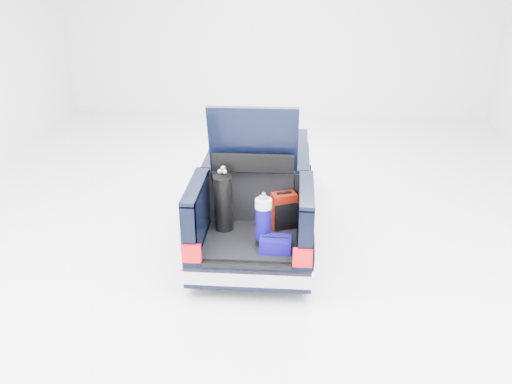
# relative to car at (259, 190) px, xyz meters

# --- Properties ---
(ground) EXTENTS (14.00, 14.00, 0.00)m
(ground) POSITION_rel_car_xyz_m (0.00, -0.11, -0.67)
(ground) COLOR white
(ground) RESTS_ON ground
(car) EXTENTS (1.87, 4.65, 2.47)m
(car) POSITION_rel_car_xyz_m (0.00, 0.00, 0.00)
(car) COLOR black
(car) RESTS_ON ground
(red_suitcase) EXTENTS (0.41, 0.35, 0.58)m
(red_suitcase) POSITION_rel_car_xyz_m (0.46, -1.19, 0.20)
(red_suitcase) COLOR #6C0D03
(red_suitcase) RESTS_ON car
(black_golf_bag) EXTENTS (0.28, 0.37, 1.00)m
(black_golf_bag) POSITION_rel_car_xyz_m (-0.42, -1.34, 0.38)
(black_golf_bag) COLOR black
(black_golf_bag) RESTS_ON car
(blue_golf_bag) EXTENTS (0.25, 0.25, 0.79)m
(blue_golf_bag) POSITION_rel_car_xyz_m (0.19, -1.72, 0.28)
(blue_golf_bag) COLOR black
(blue_golf_bag) RESTS_ON car
(blue_duffel) EXTENTS (0.43, 0.29, 0.23)m
(blue_duffel) POSITION_rel_car_xyz_m (0.37, -1.90, 0.03)
(blue_duffel) COLOR #0C0467
(blue_duffel) RESTS_ON car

